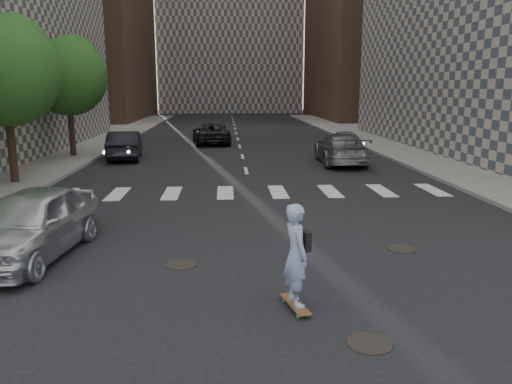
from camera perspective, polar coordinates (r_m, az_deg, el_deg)
ground at (r=10.23m, az=2.27°, el=-10.43°), size 160.00×160.00×0.00m
sidewalk_right at (r=33.46m, az=24.11°, el=4.29°), size 13.00×80.00×0.15m
tree_b at (r=22.25m, az=-26.62°, el=12.61°), size 4.20×4.20×6.60m
tree_c at (r=29.80m, az=-20.59°, el=12.59°), size 4.20×4.20×6.60m
manhole_a at (r=8.22m, az=12.83°, el=-16.53°), size 0.70×0.70×0.02m
manhole_b at (r=11.35m, az=-8.56°, el=-8.22°), size 0.70×0.70×0.02m
manhole_c at (r=12.80m, az=16.29°, el=-6.24°), size 0.70×0.70×0.02m
skateboarder at (r=8.81m, az=4.63°, el=-7.16°), size 0.58×1.00×1.94m
silver_sedan at (r=12.66m, az=-24.37°, el=-3.29°), size 2.47×4.91×1.61m
traffic_car_a at (r=28.52m, az=-14.75°, el=5.20°), size 2.14×4.83×1.54m
traffic_car_b at (r=26.22m, az=9.67°, el=4.92°), size 2.49×5.56×1.58m
traffic_car_c at (r=35.32m, az=-5.18°, el=6.65°), size 2.91×5.34×1.42m
traffic_car_d at (r=31.99m, az=10.05°, el=5.86°), size 1.53×3.78×1.29m
traffic_car_e at (r=37.44m, az=-4.61°, el=6.85°), size 1.62×3.99×1.29m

